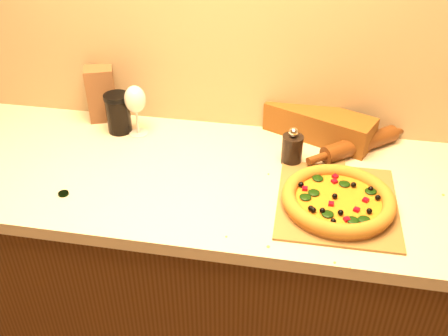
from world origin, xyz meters
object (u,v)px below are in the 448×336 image
pepper_grinder (292,148)px  pizza (338,200)px  wine_glass (135,101)px  dark_jar (118,113)px  pizza_peel (337,199)px  rolling_pin (360,144)px

pepper_grinder → pizza: bearing=-55.8°
wine_glass → dark_jar: (-0.07, 0.01, -0.06)m
pizza_peel → dark_jar: dark_jar is taller
wine_glass → dark_jar: 0.09m
dark_jar → pizza: bearing=-22.0°
pepper_grinder → dark_jar: size_ratio=0.89×
pizza → pepper_grinder: 0.26m
wine_glass → pizza: bearing=-23.5°
pizza → wine_glass: (-0.69, 0.30, 0.10)m
pizza → dark_jar: size_ratio=2.25×
wine_glass → pepper_grinder: bearing=-9.0°
pizza_peel → pizza: (0.00, -0.04, 0.02)m
wine_glass → dark_jar: size_ratio=1.29×
pizza_peel → pizza: bearing=-90.2°
pizza → rolling_pin: size_ratio=0.92×
dark_jar → rolling_pin: bearing=0.7°
pizza_peel → wine_glass: (-0.69, 0.26, 0.13)m
pizza_peel → pizza: 0.04m
rolling_pin → wine_glass: (-0.77, -0.02, 0.10)m
wine_glass → pizza_peel: bearing=-21.0°
pizza → pizza_peel: bearing=90.3°
pepper_grinder → rolling_pin: pepper_grinder is taller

